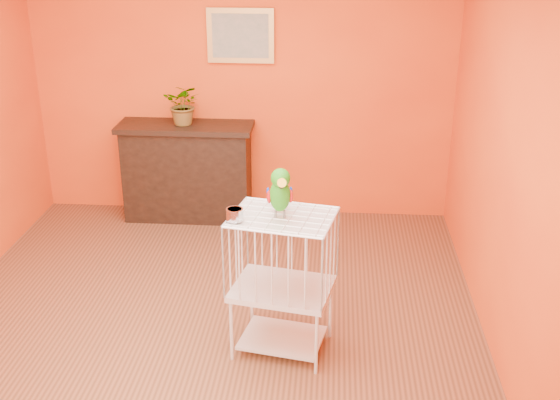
{
  "coord_description": "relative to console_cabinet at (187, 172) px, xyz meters",
  "views": [
    {
      "loc": [
        0.87,
        -4.26,
        2.81
      ],
      "look_at": [
        0.56,
        -0.22,
        1.14
      ],
      "focal_mm": 45.0,
      "sensor_mm": 36.0,
      "label": 1
    }
  ],
  "objects": [
    {
      "name": "framed_picture",
      "position": [
        0.52,
        0.19,
        1.27
      ],
      "size": [
        0.62,
        0.04,
        0.5
      ],
      "color": "#BE8D44",
      "rests_on": "room_shell"
    },
    {
      "name": "potted_plant",
      "position": [
        0.0,
        0.03,
        0.62
      ],
      "size": [
        0.38,
        0.41,
        0.3
      ],
      "primitive_type": "imported",
      "rotation": [
        0.0,
        0.0,
        -0.07
      ],
      "color": "#26722D",
      "rests_on": "console_cabinet"
    },
    {
      "name": "console_cabinet",
      "position": [
        0.0,
        0.0,
        0.0
      ],
      "size": [
        1.28,
        0.46,
        0.95
      ],
      "color": "black",
      "rests_on": "ground"
    },
    {
      "name": "feed_cup",
      "position": [
        0.79,
        -2.27,
        0.57
      ],
      "size": [
        0.11,
        0.11,
        0.08
      ],
      "primitive_type": "cylinder",
      "color": "silver",
      "rests_on": "birdcage"
    },
    {
      "name": "birdcage",
      "position": [
        1.09,
        -2.18,
        0.04
      ],
      "size": [
        0.73,
        0.61,
        1.0
      ],
      "rotation": [
        0.0,
        0.0,
        -0.19
      ],
      "color": "beige",
      "rests_on": "ground"
    },
    {
      "name": "parrot",
      "position": [
        1.07,
        -2.2,
        0.7
      ],
      "size": [
        0.18,
        0.31,
        0.35
      ],
      "rotation": [
        0.0,
        0.0,
        0.17
      ],
      "color": "#59544C",
      "rests_on": "birdcage"
    },
    {
      "name": "room_shell",
      "position": [
        0.52,
        -2.03,
        1.11
      ],
      "size": [
        4.5,
        4.5,
        4.5
      ],
      "color": "#E75015",
      "rests_on": "ground"
    },
    {
      "name": "ground",
      "position": [
        0.52,
        -2.03,
        -0.48
      ],
      "size": [
        4.5,
        4.5,
        0.0
      ],
      "primitive_type": "plane",
      "color": "brown",
      "rests_on": "ground"
    }
  ]
}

